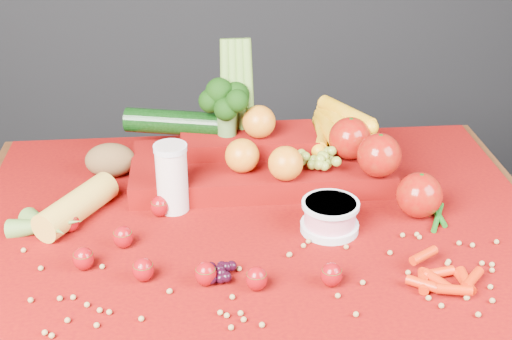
{
  "coord_description": "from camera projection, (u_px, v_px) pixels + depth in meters",
  "views": [
    {
      "loc": [
        -0.1,
        -1.13,
        1.46
      ],
      "look_at": [
        0.0,
        0.02,
        0.85
      ],
      "focal_mm": 50.0,
      "sensor_mm": 36.0,
      "label": 1
    }
  ],
  "objects": [
    {
      "name": "table",
      "position": [
        257.0,
        264.0,
        1.38
      ],
      "size": [
        1.1,
        0.8,
        0.75
      ],
      "color": "#381D0C",
      "rests_on": "ground"
    },
    {
      "name": "red_cloth",
      "position": [
        257.0,
        219.0,
        1.33
      ],
      "size": [
        1.05,
        0.75,
        0.01
      ],
      "primitive_type": "cube",
      "color": "#780A04",
      "rests_on": "table"
    },
    {
      "name": "milk_glass",
      "position": [
        172.0,
        175.0,
        1.32
      ],
      "size": [
        0.06,
        0.06,
        0.13
      ],
      "rotation": [
        0.0,
        0.0,
        -0.38
      ],
      "color": "silver",
      "rests_on": "red_cloth"
    },
    {
      "name": "yogurt_bowl",
      "position": [
        330.0,
        215.0,
        1.28
      ],
      "size": [
        0.11,
        0.11,
        0.06
      ],
      "rotation": [
        0.0,
        0.0,
        0.04
      ],
      "color": "silver",
      "rests_on": "red_cloth"
    },
    {
      "name": "strawberry_scatter",
      "position": [
        169.0,
        249.0,
        1.19
      ],
      "size": [
        0.48,
        0.28,
        0.04
      ],
      "color": "maroon",
      "rests_on": "red_cloth"
    },
    {
      "name": "dark_grape_cluster",
      "position": [
        225.0,
        272.0,
        1.15
      ],
      "size": [
        0.06,
        0.05,
        0.03
      ],
      "primitive_type": null,
      "color": "black",
      "rests_on": "red_cloth"
    },
    {
      "name": "soybean_scatter",
      "position": [
        268.0,
        279.0,
        1.15
      ],
      "size": [
        0.84,
        0.24,
        0.01
      ],
      "primitive_type": null,
      "color": "#9E7C44",
      "rests_on": "red_cloth"
    },
    {
      "name": "corn_ear",
      "position": [
        55.0,
        219.0,
        1.28
      ],
      "size": [
        0.25,
        0.27,
        0.06
      ],
      "rotation": [
        0.0,
        0.0,
        1.02
      ],
      "color": "gold",
      "rests_on": "red_cloth"
    },
    {
      "name": "potato",
      "position": [
        110.0,
        160.0,
        1.46
      ],
      "size": [
        0.1,
        0.07,
        0.07
      ],
      "primitive_type": "ellipsoid",
      "color": "brown",
      "rests_on": "red_cloth"
    },
    {
      "name": "baby_carrot_pile",
      "position": [
        439.0,
        271.0,
        1.15
      ],
      "size": [
        0.18,
        0.18,
        0.03
      ],
      "primitive_type": null,
      "color": "red",
      "rests_on": "red_cloth"
    },
    {
      "name": "green_bean_pile",
      "position": [
        440.0,
        209.0,
        1.35
      ],
      "size": [
        0.14,
        0.12,
        0.01
      ],
      "primitive_type": null,
      "color": "#145714",
      "rests_on": "red_cloth"
    },
    {
      "name": "produce_mound",
      "position": [
        277.0,
        151.0,
        1.44
      ],
      "size": [
        0.6,
        0.37,
        0.27
      ],
      "color": "#780A04",
      "rests_on": "red_cloth"
    }
  ]
}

